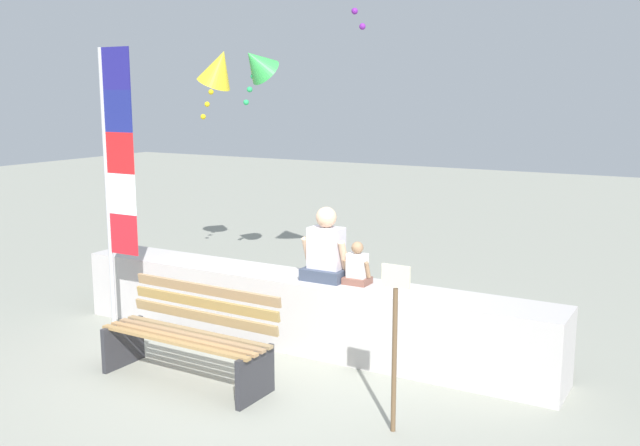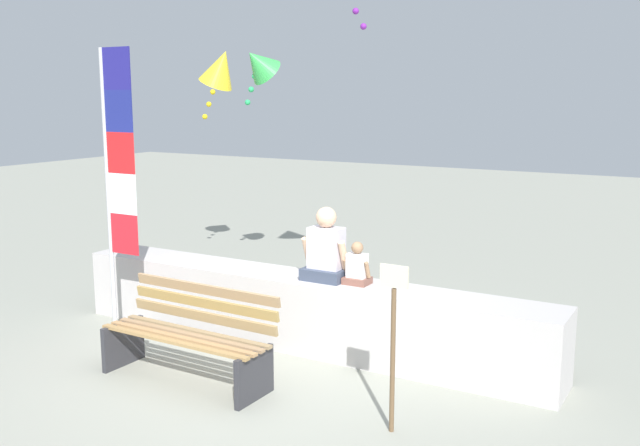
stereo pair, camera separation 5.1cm
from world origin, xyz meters
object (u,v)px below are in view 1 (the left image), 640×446
(flag_banner, at_px, (115,169))
(kite_yellow, at_px, (219,68))
(park_bench, at_px, (191,337))
(sign_post, at_px, (395,335))
(person_adult, at_px, (326,251))
(kite_green, at_px, (257,63))
(person_child, at_px, (357,267))

(flag_banner, xyz_separation_m, kite_yellow, (-0.98, 3.17, 1.18))
(park_bench, distance_m, sign_post, 2.16)
(person_adult, distance_m, kite_green, 3.56)
(kite_yellow, relative_size, kite_green, 1.26)
(park_bench, bearing_deg, kite_green, 113.71)
(kite_yellow, bearing_deg, person_adult, -37.35)
(person_child, relative_size, kite_yellow, 0.40)
(park_bench, xyz_separation_m, flag_banner, (-1.51, 0.63, 1.47))
(park_bench, distance_m, person_adult, 1.66)
(park_bench, xyz_separation_m, kite_green, (-1.44, 3.28, 2.69))
(person_adult, xyz_separation_m, sign_post, (1.39, -1.38, -0.26))
(kite_green, bearing_deg, person_adult, -41.82)
(kite_yellow, bearing_deg, kite_green, -26.19)
(person_adult, distance_m, sign_post, 1.97)
(flag_banner, height_order, sign_post, flag_banner)
(person_adult, bearing_deg, park_bench, -118.93)
(kite_yellow, xyz_separation_m, kite_green, (1.05, -0.52, 0.03))
(person_child, distance_m, sign_post, 1.72)
(kite_green, bearing_deg, park_bench, -66.29)
(flag_banner, distance_m, sign_post, 3.85)
(sign_post, bearing_deg, person_adult, 135.21)
(person_adult, distance_m, kite_yellow, 4.53)
(person_child, height_order, kite_yellow, kite_yellow)
(kite_green, bearing_deg, sign_post, -43.01)
(kite_green, height_order, sign_post, kite_green)
(flag_banner, distance_m, kite_yellow, 3.52)
(park_bench, height_order, flag_banner, flag_banner)
(person_adult, relative_size, kite_green, 0.87)
(kite_yellow, bearing_deg, sign_post, -39.76)
(park_bench, relative_size, flag_banner, 0.55)
(sign_post, bearing_deg, flag_banner, 169.52)
(person_child, bearing_deg, sign_post, -53.40)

